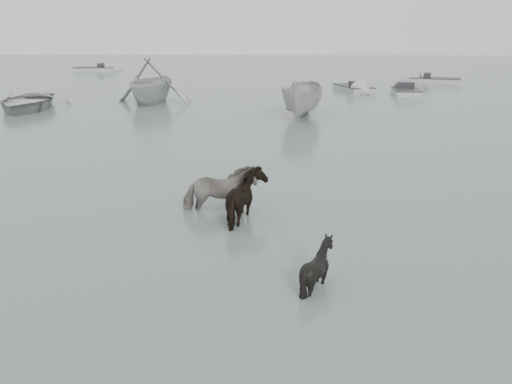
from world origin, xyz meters
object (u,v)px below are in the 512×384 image
pony_dark (248,190)px  pony_black (318,256)px  rowboat_lead (26,99)px  pony_pinto (219,180)px

pony_dark → pony_black: (1.37, -3.62, -0.18)m
pony_dark → rowboat_lead: 21.81m
pony_pinto → rowboat_lead: size_ratio=0.34×
pony_pinto → pony_dark: size_ratio=1.23×
pony_pinto → rowboat_lead: pony_pinto is taller
pony_dark → pony_black: 3.87m
pony_pinto → pony_dark: bearing=-149.0°
pony_dark → pony_pinto: bearing=32.5°
pony_black → rowboat_lead: bearing=13.5°
pony_dark → pony_black: bearing=-171.8°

